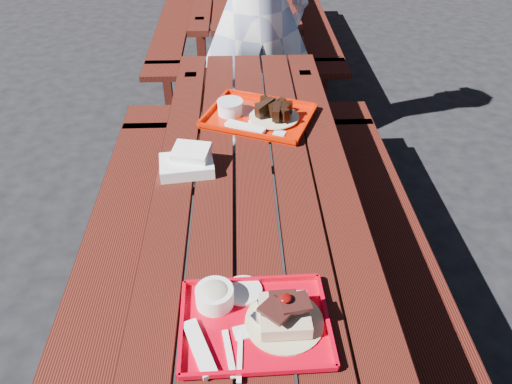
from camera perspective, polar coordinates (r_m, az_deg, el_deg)
ground at (r=2.37m, az=-0.14°, el=-13.63°), size 60.00×60.00×0.00m
picnic_table_near at (r=1.96m, az=-0.16°, el=-3.34°), size 1.41×2.40×0.75m
picnic_table_far at (r=4.47m, az=-1.51°, el=20.85°), size 1.41×2.40×0.75m
near_tray at (r=1.37m, az=-0.20°, el=-13.71°), size 0.40×0.34×0.12m
far_tray at (r=2.23m, az=0.11°, el=8.83°), size 0.55×0.49×0.08m
white_cloth at (r=1.91m, az=-7.78°, el=3.41°), size 0.22×0.18×0.08m
person at (r=3.07m, az=-0.04°, el=20.28°), size 0.73×0.53×1.87m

